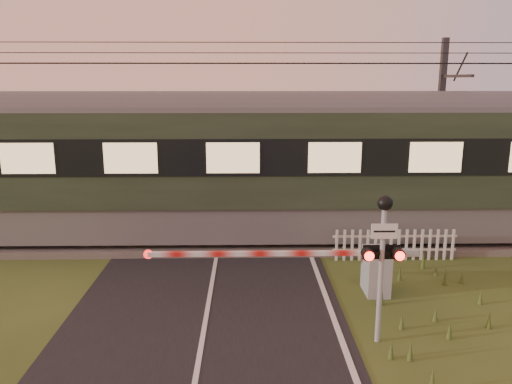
{
  "coord_description": "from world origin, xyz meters",
  "views": [
    {
      "loc": [
        0.9,
        -8.77,
        5.03
      ],
      "look_at": [
        1.12,
        3.2,
        2.33
      ],
      "focal_mm": 35.0,
      "sensor_mm": 36.0,
      "label": 1
    }
  ],
  "objects_px": {
    "boom_gate": "(364,269)",
    "picket_fence": "(395,245)",
    "catenary_mast": "(439,128)",
    "crossing_signal": "(383,243)"
  },
  "relations": [
    {
      "from": "picket_fence",
      "to": "boom_gate",
      "type": "bearing_deg",
      "value": -122.38
    },
    {
      "from": "boom_gate",
      "to": "catenary_mast",
      "type": "relative_size",
      "value": 1.02
    },
    {
      "from": "picket_fence",
      "to": "catenary_mast",
      "type": "distance_m",
      "value": 5.67
    },
    {
      "from": "crossing_signal",
      "to": "catenary_mast",
      "type": "xyz_separation_m",
      "value": [
        4.24,
        8.61,
        1.32
      ]
    },
    {
      "from": "picket_fence",
      "to": "crossing_signal",
      "type": "bearing_deg",
      "value": -109.99
    },
    {
      "from": "boom_gate",
      "to": "picket_fence",
      "type": "height_order",
      "value": "boom_gate"
    },
    {
      "from": "boom_gate",
      "to": "crossing_signal",
      "type": "distance_m",
      "value": 2.72
    },
    {
      "from": "catenary_mast",
      "to": "crossing_signal",
      "type": "bearing_deg",
      "value": -116.23
    },
    {
      "from": "boom_gate",
      "to": "picket_fence",
      "type": "xyz_separation_m",
      "value": [
        1.39,
        2.19,
        -0.15
      ]
    },
    {
      "from": "boom_gate",
      "to": "picket_fence",
      "type": "relative_size",
      "value": 1.85
    }
  ]
}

